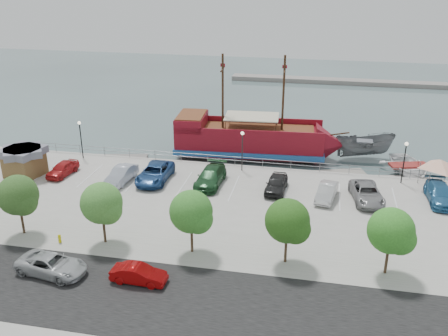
# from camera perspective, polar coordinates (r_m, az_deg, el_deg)

# --- Properties ---
(ground) EXTENTS (160.00, 160.00, 0.00)m
(ground) POSITION_cam_1_polar(r_m,az_deg,el_deg) (47.02, 0.71, -4.39)
(ground) COLOR #3F5052
(street) EXTENTS (100.00, 8.00, 0.04)m
(street) POSITION_cam_1_polar(r_m,az_deg,el_deg) (33.24, -4.70, -15.04)
(street) COLOR black
(street) RESTS_ON land_slab
(sidewalk) EXTENTS (100.00, 4.00, 0.05)m
(sidewalk) POSITION_cam_1_polar(r_m,az_deg,el_deg) (38.00, -2.18, -9.67)
(sidewalk) COLOR gray
(sidewalk) RESTS_ON land_slab
(seawall_railing) EXTENTS (50.00, 0.06, 1.00)m
(seawall_railing) POSITION_cam_1_polar(r_m,az_deg,el_deg) (53.41, 2.30, 0.78)
(seawall_railing) COLOR slate
(seawall_railing) RESTS_ON land_slab
(far_shore) EXTENTS (40.00, 3.00, 0.80)m
(far_shore) POSITION_cam_1_polar(r_m,az_deg,el_deg) (98.48, 12.73, 9.65)
(far_shore) COLOR gray
(far_shore) RESTS_ON ground
(pirate_ship) EXTENTS (20.00, 6.73, 12.50)m
(pirate_ship) POSITION_cam_1_polar(r_m,az_deg,el_deg) (58.15, 4.34, 3.16)
(pirate_ship) COLOR maroon
(pirate_ship) RESTS_ON ground
(patrol_boat) EXTENTS (7.51, 4.25, 2.74)m
(patrol_boat) POSITION_cam_1_polar(r_m,az_deg,el_deg) (60.00, 15.72, 2.24)
(patrol_boat) COLOR slate
(patrol_boat) RESTS_ON ground
(speedboat) EXTENTS (6.53, 7.91, 1.42)m
(speedboat) POSITION_cam_1_polar(r_m,az_deg,el_deg) (57.12, 20.32, -0.08)
(speedboat) COLOR white
(speedboat) RESTS_ON ground
(dock_west) EXTENTS (6.71, 3.12, 0.37)m
(dock_west) POSITION_cam_1_polar(r_m,az_deg,el_deg) (59.18, -11.87, 1.10)
(dock_west) COLOR slate
(dock_west) RESTS_ON ground
(dock_mid) EXTENTS (7.18, 4.11, 0.39)m
(dock_mid) POSITION_cam_1_polar(r_m,az_deg,el_deg) (54.65, 12.34, -0.74)
(dock_mid) COLOR gray
(dock_mid) RESTS_ON ground
(dock_east) EXTENTS (6.77, 2.92, 0.37)m
(dock_east) POSITION_cam_1_polar(r_m,az_deg,el_deg) (55.42, 20.32, -1.35)
(dock_east) COLOR gray
(dock_east) RESTS_ON ground
(shed) EXTENTS (4.23, 4.23, 2.96)m
(shed) POSITION_cam_1_polar(r_m,az_deg,el_deg) (54.53, -21.88, 0.76)
(shed) COLOR brown
(shed) RESTS_ON land_slab
(canopy_tent) EXTENTS (4.84, 4.84, 3.47)m
(canopy_tent) POSITION_cam_1_polar(r_m,az_deg,el_deg) (51.27, 23.51, 0.90)
(canopy_tent) COLOR slate
(canopy_tent) RESTS_ON land_slab
(street_van) EXTENTS (5.33, 3.03, 1.40)m
(street_van) POSITION_cam_1_polar(r_m,az_deg,el_deg) (37.37, -19.10, -10.41)
(street_van) COLOR #A9ACAE
(street_van) RESTS_ON street
(street_sedan) EXTENTS (3.88, 1.45, 1.27)m
(street_sedan) POSITION_cam_1_polar(r_m,az_deg,el_deg) (35.04, -9.72, -11.88)
(street_sedan) COLOR #960708
(street_sedan) RESTS_ON street
(fire_hydrant) EXTENTS (0.25, 0.25, 0.73)m
(fire_hydrant) POSITION_cam_1_polar(r_m,az_deg,el_deg) (41.10, -18.28, -7.64)
(fire_hydrant) COLOR #D2C408
(fire_hydrant) RESTS_ON sidewalk
(lamp_post_left) EXTENTS (0.36, 0.36, 4.28)m
(lamp_post_left) POSITION_cam_1_polar(r_m,az_deg,el_deg) (56.96, -16.09, 3.87)
(lamp_post_left) COLOR black
(lamp_post_left) RESTS_ON land_slab
(lamp_post_mid) EXTENTS (0.36, 0.36, 4.28)m
(lamp_post_mid) POSITION_cam_1_polar(r_m,az_deg,el_deg) (51.36, 2.10, 2.76)
(lamp_post_mid) COLOR black
(lamp_post_mid) RESTS_ON land_slab
(lamp_post_right) EXTENTS (0.36, 0.36, 4.28)m
(lamp_post_right) POSITION_cam_1_polar(r_m,az_deg,el_deg) (51.41, 19.98, 1.39)
(lamp_post_right) COLOR black
(lamp_post_right) RESTS_ON land_slab
(tree_b) EXTENTS (3.30, 3.20, 5.00)m
(tree_b) POSITION_cam_1_polar(r_m,az_deg,el_deg) (42.09, -22.37, -3.06)
(tree_b) COLOR #473321
(tree_b) RESTS_ON sidewalk
(tree_c) EXTENTS (3.30, 3.20, 5.00)m
(tree_c) POSITION_cam_1_polar(r_m,az_deg,el_deg) (38.76, -13.66, -4.11)
(tree_c) COLOR #473321
(tree_c) RESTS_ON sidewalk
(tree_d) EXTENTS (3.30, 3.20, 5.00)m
(tree_d) POSITION_cam_1_polar(r_m,az_deg,el_deg) (36.49, -3.59, -5.21)
(tree_d) COLOR #473321
(tree_d) RESTS_ON sidewalk
(tree_e) EXTENTS (3.30, 3.20, 5.00)m
(tree_e) POSITION_cam_1_polar(r_m,az_deg,el_deg) (35.48, 7.46, -6.22)
(tree_e) COLOR #473321
(tree_e) RESTS_ON sidewalk
(tree_f) EXTENTS (3.30, 3.20, 5.00)m
(tree_f) POSITION_cam_1_polar(r_m,az_deg,el_deg) (35.84, 18.76, -7.02)
(tree_f) COLOR #473321
(tree_f) RESTS_ON sidewalk
(parked_car_a) EXTENTS (2.16, 4.31, 1.41)m
(parked_car_a) POSITION_cam_1_polar(r_m,az_deg,el_deg) (53.59, -17.96, -0.07)
(parked_car_a) COLOR #B21C1E
(parked_car_a) RESTS_ON land_slab
(parked_car_b) EXTENTS (2.01, 4.72, 1.51)m
(parked_car_b) POSITION_cam_1_polar(r_m,az_deg,el_deg) (50.44, -11.64, -0.75)
(parked_car_b) COLOR #B3B9CB
(parked_car_b) RESTS_ON land_slab
(parked_car_c) EXTENTS (2.71, 5.86, 1.63)m
(parked_car_c) POSITION_cam_1_polar(r_m,az_deg,el_deg) (50.09, -7.90, -0.58)
(parked_car_c) COLOR navy
(parked_car_c) RESTS_ON land_slab
(parked_car_d) EXTENTS (2.53, 5.74, 1.64)m
(parked_car_d) POSITION_cam_1_polar(r_m,az_deg,el_deg) (48.77, -1.55, -1.01)
(parked_car_d) COLOR #1E4D28
(parked_car_d) RESTS_ON land_slab
(parked_car_e) EXTENTS (2.08, 4.63, 1.55)m
(parked_car_e) POSITION_cam_1_polar(r_m,az_deg,el_deg) (47.61, 6.00, -1.80)
(parked_car_e) COLOR black
(parked_car_e) RESTS_ON land_slab
(parked_car_f) EXTENTS (2.20, 4.49, 1.42)m
(parked_car_f) POSITION_cam_1_polar(r_m,az_deg,el_deg) (46.77, 11.65, -2.71)
(parked_car_f) COLOR silver
(parked_car_f) RESTS_ON land_slab
(parked_car_g) EXTENTS (3.33, 5.74, 1.50)m
(parked_car_g) POSITION_cam_1_polar(r_m,az_deg,el_deg) (47.30, 16.00, -2.79)
(parked_car_g) COLOR gray
(parked_car_g) RESTS_ON land_slab
(parked_car_h) EXTENTS (2.32, 5.41, 1.55)m
(parked_car_h) POSITION_cam_1_polar(r_m,az_deg,el_deg) (49.36, 23.45, -2.73)
(parked_car_h) COLOR #296595
(parked_car_h) RESTS_ON land_slab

